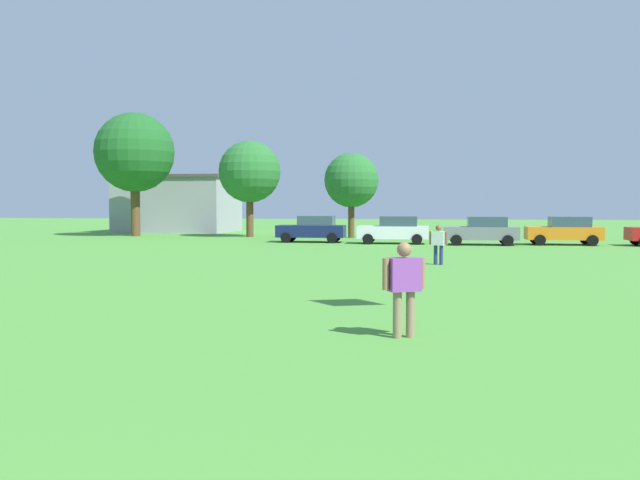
# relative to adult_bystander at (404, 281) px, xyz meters

# --- Properties ---
(ground_plane) EXTENTS (160.00, 160.00, 0.00)m
(ground_plane) POSITION_rel_adult_bystander_xyz_m (-2.56, 18.27, -1.03)
(ground_plane) COLOR #4C9338
(adult_bystander) EXTENTS (0.76, 0.52, 1.74)m
(adult_bystander) POSITION_rel_adult_bystander_xyz_m (0.00, 0.00, 0.00)
(adult_bystander) COLOR #8C7259
(adult_bystander) RESTS_ON ground
(bystander_near_trees) EXTENTS (0.73, 0.44, 1.59)m
(bystander_near_trees) POSITION_rel_adult_bystander_xyz_m (0.88, 15.27, -0.08)
(bystander_near_trees) COLOR navy
(bystander_near_trees) RESTS_ON ground
(parked_car_navy_0) EXTENTS (4.30, 2.02, 1.68)m
(parked_car_navy_0) POSITION_rel_adult_bystander_xyz_m (-6.76, 30.47, -0.17)
(parked_car_navy_0) COLOR #141E4C
(parked_car_navy_0) RESTS_ON ground
(parked_car_white_1) EXTENTS (4.30, 2.02, 1.68)m
(parked_car_white_1) POSITION_rel_adult_bystander_xyz_m (-1.53, 29.58, -0.17)
(parked_car_white_1) COLOR white
(parked_car_white_1) RESTS_ON ground
(parked_car_gray_2) EXTENTS (4.30, 2.02, 1.68)m
(parked_car_gray_2) POSITION_rel_adult_bystander_xyz_m (3.68, 29.09, -0.17)
(parked_car_gray_2) COLOR slate
(parked_car_gray_2) RESTS_ON ground
(parked_car_orange_3) EXTENTS (4.30, 2.02, 1.68)m
(parked_car_orange_3) POSITION_rel_adult_bystander_xyz_m (8.52, 29.86, -0.17)
(parked_car_orange_3) COLOR orange
(parked_car_orange_3) RESTS_ON ground
(tree_far_left) EXTENTS (5.98, 5.98, 9.31)m
(tree_far_left) POSITION_rel_adult_bystander_xyz_m (-21.40, 36.66, 5.26)
(tree_far_left) COLOR brown
(tree_far_left) RESTS_ON ground
(tree_center) EXTENTS (4.55, 4.55, 7.09)m
(tree_center) POSITION_rel_adult_bystander_xyz_m (-12.49, 36.71, 3.75)
(tree_center) COLOR brown
(tree_center) RESTS_ON ground
(tree_far_right) EXTENTS (3.91, 3.91, 6.10)m
(tree_far_right) POSITION_rel_adult_bystander_xyz_m (-4.96, 36.65, 3.09)
(tree_far_right) COLOR brown
(tree_far_right) RESTS_ON ground
(house_left) EXTENTS (9.69, 8.20, 4.90)m
(house_left) POSITION_rel_adult_bystander_xyz_m (-21.19, 45.38, 1.43)
(house_left) COLOR #9999A3
(house_left) RESTS_ON ground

